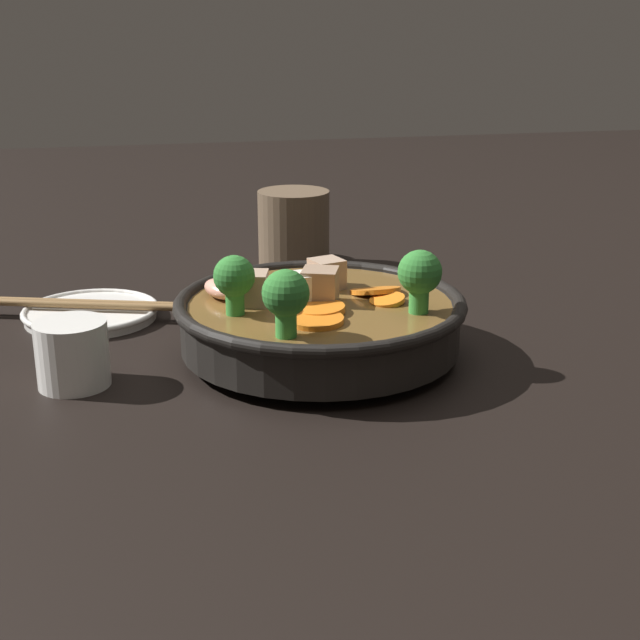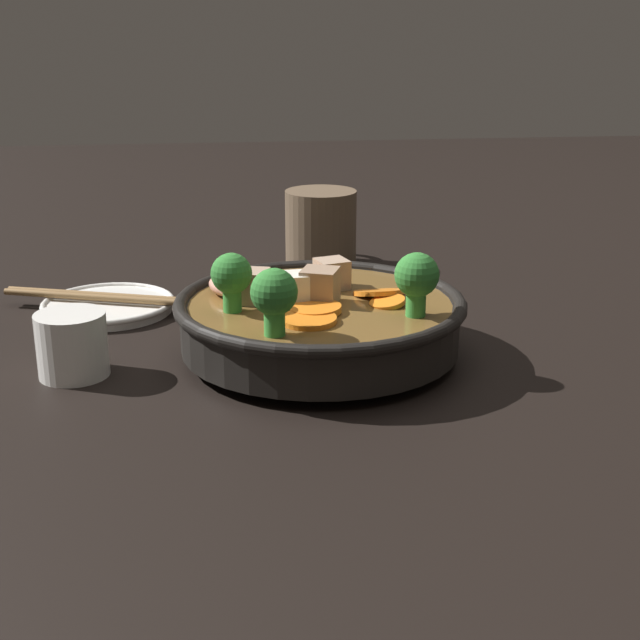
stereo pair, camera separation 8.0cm
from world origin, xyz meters
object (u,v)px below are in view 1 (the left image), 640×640
Objects in this scene: side_saucer at (91,313)px; chopsticks_pair at (90,304)px; dark_mug at (294,228)px; tea_cup at (72,353)px; stirfry_bowl at (319,317)px.

chopsticks_pair reaches higher than side_saucer.
dark_mug is at bearing -56.91° from chopsticks_pair.
side_saucer is 0.01m from chopsticks_pair.
side_saucer is 0.18m from tea_cup.
dark_mug is (0.32, -0.04, 0.01)m from stirfry_bowl.
side_saucer is at bearing 45.00° from chopsticks_pair.
dark_mug reaches higher than side_saucer.
stirfry_bowl reaches higher than side_saucer.
side_saucer is (0.16, 0.20, -0.03)m from stirfry_bowl.
tea_cup is (-0.02, 0.22, -0.01)m from stirfry_bowl.
side_saucer is 2.29× the size of tea_cup.
dark_mug is (0.16, -0.25, 0.04)m from side_saucer.
chopsticks_pair is at bearing -135.00° from side_saucer.
tea_cup is at bearing 176.21° from chopsticks_pair.
stirfry_bowl is 1.18× the size of chopsticks_pair.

